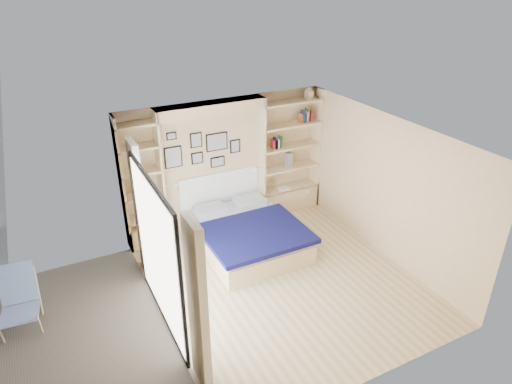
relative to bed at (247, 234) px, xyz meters
name	(u,v)px	position (x,y,z in m)	size (l,w,h in m)	color
ground	(282,280)	(0.07, -1.15, -0.28)	(4.50, 4.50, 0.00)	#D3B47E
room_shell	(221,189)	(-0.31, 0.37, 0.80)	(4.50, 4.50, 4.50)	#D9B68A
bed	(247,234)	(0.00, 0.00, 0.00)	(1.75, 2.17, 1.07)	#DDBF8B
photo_gallery	(202,149)	(-0.38, 1.07, 1.33)	(1.48, 0.02, 0.82)	black
reading_lamps	(215,177)	(-0.23, 0.85, 0.82)	(1.92, 0.12, 0.15)	silver
shelf_decor	(280,134)	(1.18, 0.92, 1.41)	(3.57, 0.23, 2.03)	#A51E1E
deck	(46,357)	(-3.53, -1.15, -0.28)	(3.20, 4.00, 0.05)	#665A4B
deck_chair	(19,299)	(-3.73, -0.30, 0.13)	(0.57, 0.89, 0.86)	tan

